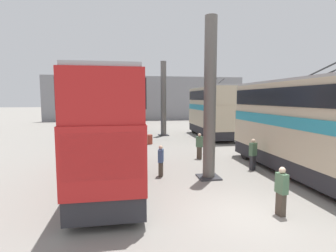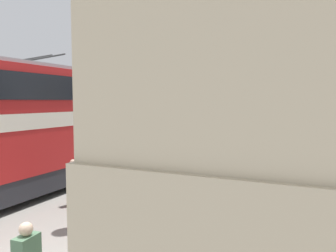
# 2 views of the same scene
# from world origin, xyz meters

# --- Properties ---
(depot_back_wall) EXTENTS (0.50, 36.00, 7.93)m
(depot_back_wall) POSITION_xyz_m (39.25, 0.00, 3.96)
(depot_back_wall) COLOR gray
(depot_back_wall) RESTS_ON ground_plane
(support_column_near) EXTENTS (1.07, 1.07, 7.84)m
(support_column_near) POSITION_xyz_m (4.12, 0.00, 3.79)
(support_column_near) COLOR #605B56
(support_column_near) RESTS_ON ground_plane
(support_column_far) EXTENTS (1.07, 1.07, 7.84)m
(support_column_far) POSITION_xyz_m (19.45, 0.00, 3.79)
(support_column_far) COLOR #605B56
(support_column_far) RESTS_ON ground_plane
(bus_left_near) EXTENTS (11.05, 2.54, 5.54)m
(bus_left_near) POSITION_xyz_m (3.48, -4.72, 2.81)
(bus_left_near) COLOR black
(bus_left_near) RESTS_ON ground_plane
(bus_left_far) EXTENTS (9.06, 2.54, 5.82)m
(bus_left_far) POSITION_xyz_m (17.56, -4.72, 2.96)
(bus_left_far) COLOR black
(bus_left_far) RESTS_ON ground_plane
(bus_right_near) EXTENTS (10.20, 2.54, 5.59)m
(bus_right_near) POSITION_xyz_m (4.35, 4.72, 2.83)
(bus_right_near) COLOR black
(bus_right_near) RESTS_ON ground_plane
(bus_right_mid) EXTENTS (11.21, 2.54, 5.85)m
(bus_right_mid) POSITION_xyz_m (19.08, 4.72, 2.97)
(bus_right_mid) COLOR black
(bus_right_mid) RESTS_ON ground_plane
(bus_right_far) EXTENTS (9.21, 2.54, 5.74)m
(bus_right_far) POSITION_xyz_m (31.45, 4.72, 2.91)
(bus_right_far) COLOR black
(bus_right_far) RESTS_ON ground_plane
(person_by_right_row) EXTENTS (0.47, 0.35, 1.61)m
(person_by_right_row) POSITION_xyz_m (4.77, 2.32, 0.84)
(person_by_right_row) COLOR #473D33
(person_by_right_row) RESTS_ON ground_plane
(person_by_left_row) EXTENTS (0.40, 0.48, 1.75)m
(person_by_left_row) POSITION_xyz_m (5.13, -2.87, 0.93)
(person_by_left_row) COLOR #2D2D33
(person_by_left_row) RESTS_ON ground_plane
(person_aisle_midway) EXTENTS (0.42, 0.48, 1.70)m
(person_aisle_midway) POSITION_xyz_m (8.22, -0.71, 0.90)
(person_aisle_midway) COLOR #473D33
(person_aisle_midway) RESTS_ON ground_plane
(oil_drum) EXTENTS (0.64, 0.64, 0.81)m
(oil_drum) POSITION_xyz_m (14.39, 2.03, 0.41)
(oil_drum) COLOR #933828
(oil_drum) RESTS_ON ground_plane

